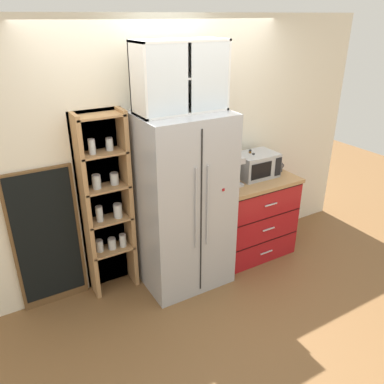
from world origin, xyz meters
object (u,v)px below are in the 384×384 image
Objects in this scene: mug_charcoal at (279,167)px; mug_sage at (258,176)px; bottle_clear at (253,167)px; refrigerator at (183,202)px; microwave at (256,165)px; coffee_maker at (231,170)px; chalkboard_menu at (47,239)px; bottle_amber at (249,164)px.

mug_sage reaches higher than mug_charcoal.
mug_sage is 0.12m from bottle_clear.
refrigerator is 1.29m from mug_charcoal.
microwave reaches higher than mug_sage.
coffee_maker is 0.23× the size of chalkboard_menu.
mug_sage is (-0.38, -0.09, 0.00)m from mug_charcoal.
refrigerator is 15.48× the size of mug_charcoal.
chalkboard_menu is (-1.24, 0.31, -0.19)m from refrigerator.
bottle_clear is at bearing -90.00° from bottle_amber.
coffee_maker is at bearing 4.89° from refrigerator.
bottle_amber is (-0.38, 0.06, 0.08)m from mug_charcoal.
mug_charcoal is 0.08× the size of chalkboard_menu.
refrigerator is 0.93m from bottle_amber.
bottle_amber is at bearing 170.62° from mug_charcoal.
microwave is at bearing -40.88° from bottle_amber.
coffee_maker is 0.31m from bottle_clear.
microwave is 3.77× the size of mug_sage.
bottle_amber is (0.90, 0.14, 0.18)m from refrigerator.
chalkboard_menu reaches higher than bottle_amber.
bottle_clear is (-0.00, 0.09, 0.07)m from mug_sage.
chalkboard_menu is (-2.20, 0.21, -0.37)m from microwave.
microwave is 1.60× the size of bottle_clear.
refrigerator reaches higher than chalkboard_menu.
microwave is 2.24m from chalkboard_menu.
mug_charcoal is at bearing -9.38° from bottle_amber.
mug_sage is (0.31, -0.06, -0.11)m from coffee_maker.
coffee_maker is at bearing -163.89° from bottle_amber.
mug_charcoal is 0.97× the size of mug_sage.
chalkboard_menu is at bearing 171.59° from mug_sage.
bottle_clear is at bearing 91.06° from mug_sage.
refrigerator reaches higher than mug_charcoal.
chalkboard_menu is (-2.14, 0.32, -0.29)m from mug_sage.
bottle_amber is (-0.00, 0.15, 0.08)m from mug_sage.
mug_charcoal is at bearing -5.20° from chalkboard_menu.
bottle_amber is 1.08× the size of bottle_clear.
mug_sage is at bearing -8.41° from chalkboard_menu.
bottle_clear is at bearing 5.24° from refrigerator.
bottle_clear is at bearing -169.88° from microwave.
bottle_amber reaches higher than bottle_clear.
microwave is 0.37m from coffee_maker.
mug_charcoal is at bearing -0.79° from bottle_clear.
coffee_maker reaches higher than bottle_amber.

